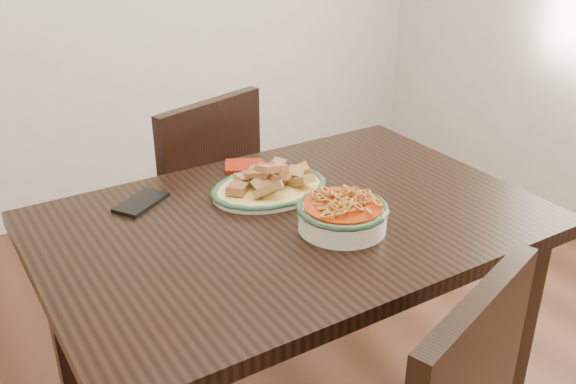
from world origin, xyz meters
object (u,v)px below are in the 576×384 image
dining_table (292,248)px  chair_far (194,201)px  noodle_bowl (342,212)px  smartphone (141,202)px  fish_plate (269,177)px

dining_table → chair_far: (0.02, 0.68, -0.16)m
dining_table → noodle_bowl: (0.07, -0.12, 0.14)m
chair_far → smartphone: 0.58m
fish_plate → dining_table: bearing=-98.4°
chair_far → fish_plate: chair_far is taller
dining_table → smartphone: (-0.30, 0.27, 0.10)m
chair_far → fish_plate: size_ratio=2.75×
fish_plate → noodle_bowl: bearing=-80.1°
dining_table → chair_far: chair_far is taller
noodle_bowl → dining_table: bearing=120.6°
dining_table → chair_far: 0.69m
dining_table → chair_far: bearing=88.4°
noodle_bowl → fish_plate: bearing=99.9°
fish_plate → chair_far: bearing=90.4°
chair_far → noodle_bowl: 0.85m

